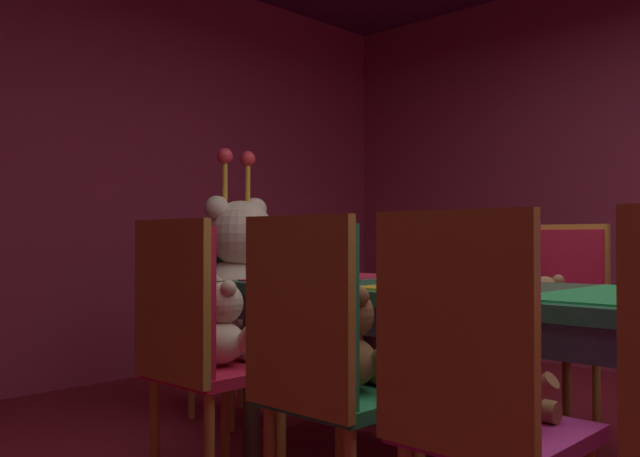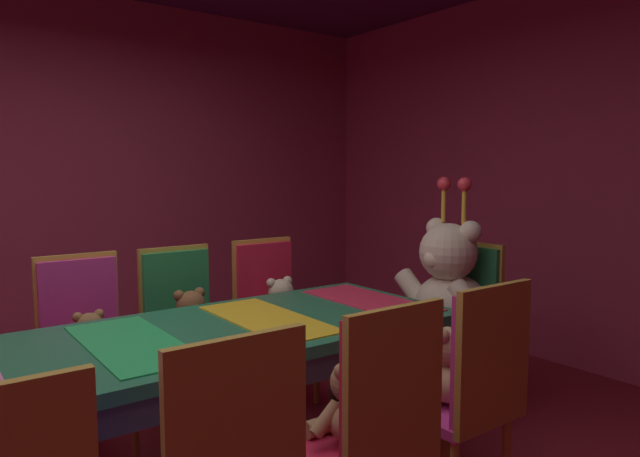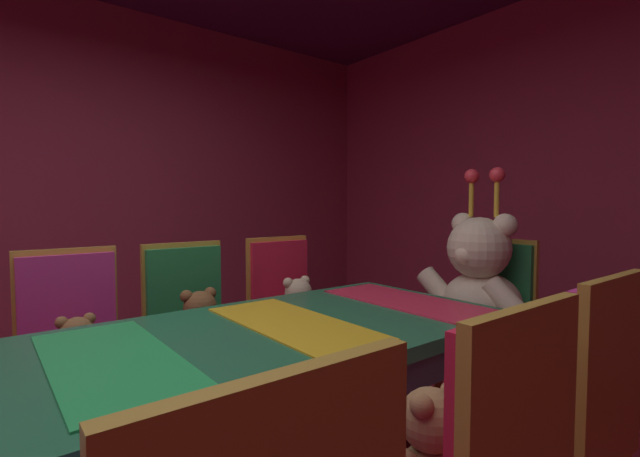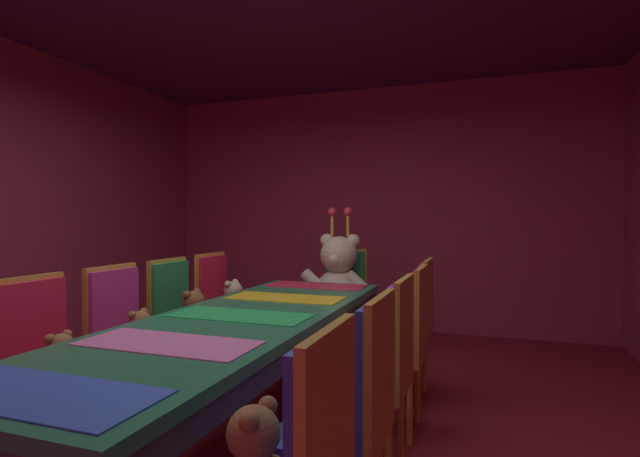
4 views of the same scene
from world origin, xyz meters
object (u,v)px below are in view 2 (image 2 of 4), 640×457
object	(u,v)px
chair_left_2	(83,332)
banquet_table	(132,365)
chair_right_4	(476,380)
teddy_left_4	(282,307)
throne_chair	(465,307)
teddy_right_2	(203,454)
teddy_left_3	(192,323)
teddy_right_4	(447,369)
teddy_left_2	(90,343)
teddy_right_3	(350,406)
chair_right_3	(378,418)
chair_left_4	(269,302)
king_teddy_bear	(446,285)
chair_left_3	(181,317)

from	to	relation	value
chair_left_2	banquet_table	bearing A→B (deg)	-1.24
chair_right_4	teddy_left_4	bearing A→B (deg)	-1.90
chair_right_4	throne_chair	world-z (taller)	same
teddy_right_2	throne_chair	world-z (taller)	throne_chair
teddy_left_3	teddy_right_4	bearing A→B (deg)	22.41
teddy_left_2	teddy_right_2	bearing A→B (deg)	-1.38
chair_left_2	teddy_right_3	size ratio (longest dim) A/B	3.12
chair_left_2	chair_right_3	bearing A→B (deg)	17.55
chair_left_4	king_teddy_bear	bearing A→B (deg)	40.59
chair_right_4	throne_chair	distance (m)	1.22
chair_left_2	teddy_right_4	size ratio (longest dim) A/B	2.87
chair_left_2	chair_right_3	distance (m)	1.72
chair_right_3	teddy_right_4	xyz separation A→B (m)	(-0.17, 0.54, 0.00)
teddy_left_2	chair_left_4	xyz separation A→B (m)	(-0.14, 1.11, 0.02)
teddy_right_4	chair_left_2	bearing A→B (deg)	35.63
teddy_left_2	chair_left_3	xyz separation A→B (m)	(-0.12, 0.52, 0.02)
teddy_left_3	king_teddy_bear	size ratio (longest dim) A/B	0.37
banquet_table	teddy_left_3	xyz separation A→B (m)	(-0.65, 0.53, -0.06)
chair_left_3	teddy_left_4	xyz separation A→B (m)	(0.12, 0.59, -0.00)
banquet_table	teddy_left_3	bearing A→B (deg)	140.54
throne_chair	teddy_left_3	bearing A→B (deg)	-24.00
teddy_left_3	teddy_right_4	size ratio (longest dim) A/B	0.98
teddy_right_2	king_teddy_bear	bearing A→B (deg)	-69.84
teddy_left_2	chair_left_4	bearing A→B (deg)	97.43
teddy_left_3	teddy_right_2	distance (m)	1.43
teddy_left_3	chair_right_3	xyz separation A→B (m)	(1.48, 0.00, 0.00)
king_teddy_bear	teddy_right_3	bearing A→B (deg)	28.01
teddy_left_3	teddy_right_3	bearing A→B (deg)	0.13
chair_right_4	king_teddy_bear	world-z (taller)	king_teddy_bear
chair_left_3	chair_right_3	xyz separation A→B (m)	(1.62, 0.00, 0.00)
chair_right_4	teddy_right_4	xyz separation A→B (m)	(-0.15, 0.00, 0.00)
chair_left_3	king_teddy_bear	xyz separation A→B (m)	(0.80, 1.29, 0.15)
banquet_table	teddy_right_4	world-z (taller)	teddy_right_4
teddy_left_4	chair_right_4	distance (m)	1.48
throne_chair	teddy_right_4	bearing A→B (deg)	35.55
teddy_right_2	chair_left_2	bearing A→B (deg)	-1.25
chair_left_3	teddy_right_4	bearing A→B (deg)	20.35
chair_left_4	chair_right_3	size ratio (longest dim) A/B	1.00
chair_left_4	chair_right_4	world-z (taller)	same
banquet_table	teddy_left_4	xyz separation A→B (m)	(-0.67, 1.12, -0.06)
chair_left_2	chair_right_3	size ratio (longest dim) A/B	1.00
throne_chair	king_teddy_bear	xyz separation A→B (m)	(0.00, -0.17, 0.15)
chair_left_4	chair_right_3	bearing A→B (deg)	-19.57
chair_right_3	teddy_right_3	distance (m)	0.15
teddy_left_2	teddy_right_3	distance (m)	1.45
banquet_table	throne_chair	distance (m)	1.99
chair_right_4	teddy_left_3	bearing A→B (deg)	20.35
teddy_right_3	chair_right_4	distance (m)	0.55
chair_left_2	teddy_right_2	xyz separation A→B (m)	(1.49, -0.03, -0.02)
teddy_right_2	king_teddy_bear	world-z (taller)	king_teddy_bear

